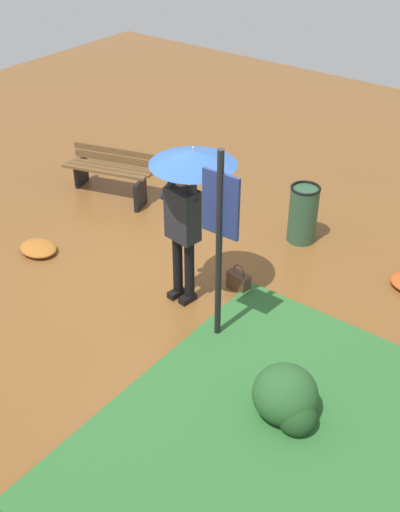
{
  "coord_description": "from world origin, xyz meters",
  "views": [
    {
      "loc": [
        4.12,
        -4.78,
        4.79
      ],
      "look_at": [
        0.55,
        -0.09,
        0.85
      ],
      "focal_mm": 44.6,
      "sensor_mm": 36.0,
      "label": 1
    }
  ],
  "objects_px": {
    "trash_bin": "(303,214)",
    "park_bench": "(111,171)",
    "info_sign_post": "(220,227)",
    "handbag": "(238,281)",
    "person_with_umbrella": "(188,187)"
  },
  "relations": [
    {
      "from": "person_with_umbrella",
      "to": "info_sign_post",
      "type": "xyz_separation_m",
      "value": [
        0.67,
        -0.33,
        -0.11
      ]
    },
    {
      "from": "person_with_umbrella",
      "to": "trash_bin",
      "type": "distance_m",
      "value": 2.36
    },
    {
      "from": "person_with_umbrella",
      "to": "handbag",
      "type": "bearing_deg",
      "value": 55.35
    },
    {
      "from": "person_with_umbrella",
      "to": "handbag",
      "type": "relative_size",
      "value": 5.53
    },
    {
      "from": "handbag",
      "to": "park_bench",
      "type": "height_order",
      "value": "park_bench"
    },
    {
      "from": "info_sign_post",
      "to": "handbag",
      "type": "height_order",
      "value": "info_sign_post"
    },
    {
      "from": "info_sign_post",
      "to": "park_bench",
      "type": "distance_m",
      "value": 3.89
    },
    {
      "from": "park_bench",
      "to": "handbag",
      "type": "bearing_deg",
      "value": -16.16
    },
    {
      "from": "park_bench",
      "to": "trash_bin",
      "type": "relative_size",
      "value": 1.73
    },
    {
      "from": "info_sign_post",
      "to": "handbag",
      "type": "distance_m",
      "value": 1.6
    },
    {
      "from": "handbag",
      "to": "trash_bin",
      "type": "height_order",
      "value": "trash_bin"
    },
    {
      "from": "trash_bin",
      "to": "park_bench",
      "type": "bearing_deg",
      "value": -168.29
    },
    {
      "from": "trash_bin",
      "to": "person_with_umbrella",
      "type": "bearing_deg",
      "value": -101.11
    },
    {
      "from": "handbag",
      "to": "park_bench",
      "type": "bearing_deg",
      "value": 163.84
    },
    {
      "from": "park_bench",
      "to": "info_sign_post",
      "type": "bearing_deg",
      "value": -27.55
    }
  ]
}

